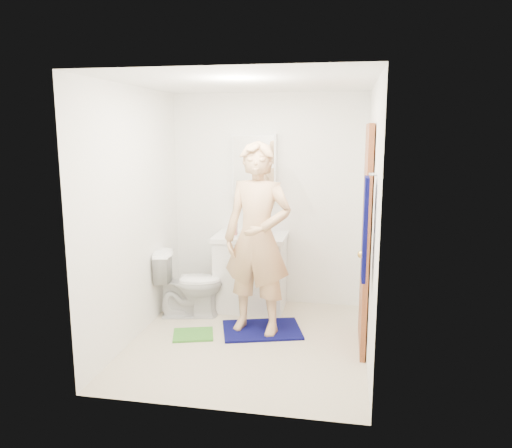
{
  "coord_description": "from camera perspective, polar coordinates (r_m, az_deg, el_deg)",
  "views": [
    {
      "loc": [
        0.88,
        -4.39,
        2.0
      ],
      "look_at": [
        0.03,
        0.25,
        1.1
      ],
      "focal_mm": 35.0,
      "sensor_mm": 36.0,
      "label": 1
    }
  ],
  "objects": [
    {
      "name": "wall_left",
      "position": [
        4.89,
        -13.82,
        1.03
      ],
      "size": [
        0.02,
        2.4,
        2.4
      ],
      "primitive_type": "cube",
      "color": "white",
      "rests_on": "ground"
    },
    {
      "name": "green_rug",
      "position": [
        5.07,
        -7.19,
        -12.43
      ],
      "size": [
        0.47,
        0.43,
        0.02
      ],
      "primitive_type": "cube",
      "rotation": [
        0.0,
        0.0,
        0.29
      ],
      "color": "#408C2E",
      "rests_on": "floor"
    },
    {
      "name": "man",
      "position": [
        4.83,
        0.16,
        -1.7
      ],
      "size": [
        0.76,
        0.58,
        1.87
      ],
      "primitive_type": "imported",
      "rotation": [
        0.0,
        0.0,
        -0.2
      ],
      "color": "tan",
      "rests_on": "bath_mat"
    },
    {
      "name": "soap_dispenser",
      "position": [
        5.51,
        -2.61,
        -0.29
      ],
      "size": [
        0.09,
        0.09,
        0.19
      ],
      "primitive_type": "imported",
      "rotation": [
        0.0,
        0.0,
        0.07
      ],
      "color": "#AB5B50",
      "rests_on": "countertop"
    },
    {
      "name": "wall_front",
      "position": [
        3.4,
        -4.98,
        -2.89
      ],
      "size": [
        2.2,
        0.02,
        2.4
      ],
      "primitive_type": "cube",
      "color": "white",
      "rests_on": "ground"
    },
    {
      "name": "mirror_panel",
      "position": [
        5.58,
        -0.3,
        6.66
      ],
      "size": [
        0.46,
        0.01,
        0.66
      ],
      "primitive_type": "cube",
      "color": "white",
      "rests_on": "wall_back"
    },
    {
      "name": "floor",
      "position": [
        4.91,
        -0.91,
        -13.4
      ],
      "size": [
        2.2,
        2.4,
        0.02
      ],
      "primitive_type": "cube",
      "color": "beige",
      "rests_on": "ground"
    },
    {
      "name": "vanity_cabinet",
      "position": [
        5.64,
        -0.59,
        -5.72
      ],
      "size": [
        0.75,
        0.55,
        0.8
      ],
      "primitive_type": "cube",
      "color": "white",
      "rests_on": "floor"
    },
    {
      "name": "towel_hook",
      "position": [
        3.84,
        13.21,
        5.56
      ],
      "size": [
        0.06,
        0.02,
        0.02
      ],
      "primitive_type": "cylinder",
      "rotation": [
        0.0,
        1.57,
        0.0
      ],
      "color": "silver",
      "rests_on": "wall_right"
    },
    {
      "name": "countertop",
      "position": [
        5.53,
        -0.6,
        -1.5
      ],
      "size": [
        0.79,
        0.59,
        0.05
      ],
      "primitive_type": "cube",
      "color": "white",
      "rests_on": "vanity_cabinet"
    },
    {
      "name": "faucet",
      "position": [
        5.69,
        -0.26,
        -0.28
      ],
      "size": [
        0.03,
        0.03,
        0.12
      ],
      "primitive_type": "cylinder",
      "color": "silver",
      "rests_on": "countertop"
    },
    {
      "name": "wall_back",
      "position": [
        5.73,
        1.43,
        2.73
      ],
      "size": [
        2.2,
        0.02,
        2.4
      ],
      "primitive_type": "cube",
      "color": "white",
      "rests_on": "ground"
    },
    {
      "name": "towel",
      "position": [
        3.9,
        12.36,
        -0.58
      ],
      "size": [
        0.03,
        0.24,
        0.8
      ],
      "primitive_type": "cube",
      "color": "#07094A",
      "rests_on": "wall_right"
    },
    {
      "name": "wall_right",
      "position": [
        4.47,
        13.14,
        0.17
      ],
      "size": [
        0.02,
        2.4,
        2.4
      ],
      "primitive_type": "cube",
      "color": "white",
      "rests_on": "ground"
    },
    {
      "name": "bath_mat",
      "position": [
        5.14,
        0.67,
        -12.0
      ],
      "size": [
        0.89,
        0.74,
        0.02
      ],
      "primitive_type": "cube",
      "rotation": [
        0.0,
        0.0,
        0.29
      ],
      "color": "#07094A",
      "rests_on": "floor"
    },
    {
      "name": "door_knob",
      "position": [
        4.35,
        11.98,
        -3.43
      ],
      "size": [
        0.07,
        0.07,
        0.07
      ],
      "primitive_type": "sphere",
      "color": "gold",
      "rests_on": "door"
    },
    {
      "name": "sink_basin",
      "position": [
        5.53,
        -0.6,
        -1.34
      ],
      "size": [
        0.4,
        0.4,
        0.03
      ],
      "primitive_type": "cylinder",
      "color": "white",
      "rests_on": "countertop"
    },
    {
      "name": "door",
      "position": [
        4.65,
        12.41,
        -1.6
      ],
      "size": [
        0.05,
        0.8,
        2.05
      ],
      "primitive_type": "cube",
      "color": "#9B502A",
      "rests_on": "ground"
    },
    {
      "name": "ceiling",
      "position": [
        4.5,
        -1.01,
        16.0
      ],
      "size": [
        2.2,
        2.4,
        0.02
      ],
      "primitive_type": "cube",
      "color": "white",
      "rests_on": "ground"
    },
    {
      "name": "toothbrush_cup",
      "position": [
        5.59,
        0.98,
        -0.56
      ],
      "size": [
        0.15,
        0.15,
        0.1
      ],
      "primitive_type": "imported",
      "rotation": [
        0.0,
        0.0,
        -0.14
      ],
      "color": "#5C3E8A",
      "rests_on": "countertop"
    },
    {
      "name": "medicine_cabinet",
      "position": [
        5.64,
        -0.18,
        6.7
      ],
      "size": [
        0.5,
        0.12,
        0.7
      ],
      "primitive_type": "cube",
      "color": "white",
      "rests_on": "wall_back"
    },
    {
      "name": "toilet",
      "position": [
        5.48,
        -7.66,
        -6.74
      ],
      "size": [
        0.77,
        0.53,
        0.72
      ],
      "primitive_type": "imported",
      "rotation": [
        0.0,
        0.0,
        1.77
      ],
      "color": "white",
      "rests_on": "floor"
    }
  ]
}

